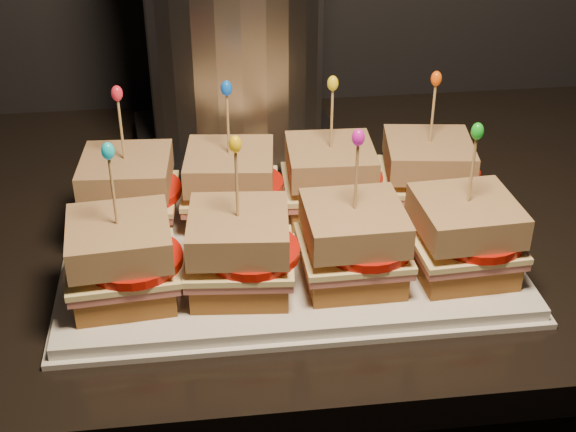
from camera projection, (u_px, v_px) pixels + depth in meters
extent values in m
cube|color=black|center=(515.00, 206.00, 1.01)|extent=(2.20, 0.68, 0.04)
cube|color=white|center=(288.00, 252.00, 0.87)|extent=(0.47, 0.29, 0.02)
cube|color=white|center=(288.00, 257.00, 0.87)|extent=(0.48, 0.30, 0.01)
cube|color=brown|center=(131.00, 213.00, 0.90)|extent=(0.10, 0.10, 0.03)
cube|color=#C55C59|center=(129.00, 200.00, 0.89)|extent=(0.11, 0.11, 0.01)
cube|color=#FDEA9B|center=(129.00, 195.00, 0.88)|extent=(0.11, 0.11, 0.01)
cylinder|color=#B7140A|center=(139.00, 191.00, 0.88)|extent=(0.09, 0.09, 0.01)
cube|color=brown|center=(126.00, 172.00, 0.87)|extent=(0.10, 0.10, 0.03)
cylinder|color=tan|center=(122.00, 133.00, 0.85)|extent=(0.00, 0.00, 0.09)
ellipsoid|color=red|center=(117.00, 93.00, 0.82)|extent=(0.01, 0.01, 0.02)
cube|color=brown|center=(231.00, 207.00, 0.91)|extent=(0.10, 0.10, 0.03)
cube|color=#C55C59|center=(231.00, 194.00, 0.90)|extent=(0.11, 0.11, 0.01)
cube|color=#FDEA9B|center=(231.00, 189.00, 0.90)|extent=(0.12, 0.11, 0.01)
cylinder|color=#B7140A|center=(242.00, 185.00, 0.89)|extent=(0.09, 0.09, 0.01)
cube|color=brown|center=(230.00, 166.00, 0.88)|extent=(0.11, 0.11, 0.03)
cylinder|color=tan|center=(228.00, 128.00, 0.86)|extent=(0.00, 0.00, 0.09)
ellipsoid|color=blue|center=(226.00, 88.00, 0.83)|extent=(0.01, 0.01, 0.02)
cube|color=brown|center=(329.00, 201.00, 0.92)|extent=(0.10, 0.10, 0.03)
cube|color=#C55C59|center=(330.00, 188.00, 0.91)|extent=(0.11, 0.10, 0.01)
cube|color=#FDEA9B|center=(330.00, 183.00, 0.91)|extent=(0.11, 0.11, 0.01)
cylinder|color=#B7140A|center=(341.00, 179.00, 0.90)|extent=(0.09, 0.09, 0.01)
cube|color=brown|center=(330.00, 160.00, 0.89)|extent=(0.10, 0.10, 0.03)
cylinder|color=tan|center=(332.00, 122.00, 0.87)|extent=(0.00, 0.00, 0.09)
ellipsoid|color=yellow|center=(333.00, 83.00, 0.85)|extent=(0.01, 0.01, 0.02)
cube|color=brown|center=(425.00, 195.00, 0.93)|extent=(0.11, 0.11, 0.03)
cube|color=#C55C59|center=(426.00, 182.00, 0.92)|extent=(0.12, 0.11, 0.01)
cube|color=#FDEA9B|center=(426.00, 177.00, 0.92)|extent=(0.12, 0.11, 0.01)
cylinder|color=#B7140A|center=(439.00, 173.00, 0.91)|extent=(0.09, 0.09, 0.01)
cube|color=brown|center=(429.00, 155.00, 0.91)|extent=(0.11, 0.11, 0.03)
cylinder|color=tan|center=(432.00, 117.00, 0.88)|extent=(0.00, 0.00, 0.09)
ellipsoid|color=#EF5008|center=(436.00, 79.00, 0.86)|extent=(0.01, 0.01, 0.02)
cube|color=brown|center=(125.00, 283.00, 0.78)|extent=(0.10, 0.10, 0.03)
cube|color=#C55C59|center=(123.00, 269.00, 0.77)|extent=(0.11, 0.11, 0.01)
cube|color=#FDEA9B|center=(122.00, 263.00, 0.77)|extent=(0.11, 0.11, 0.01)
cylinder|color=#B7140A|center=(134.00, 259.00, 0.76)|extent=(0.09, 0.09, 0.01)
cube|color=brown|center=(119.00, 238.00, 0.75)|extent=(0.10, 0.10, 0.03)
cylinder|color=tan|center=(114.00, 195.00, 0.73)|extent=(0.00, 0.00, 0.09)
ellipsoid|color=#12B7C7|center=(108.00, 151.00, 0.71)|extent=(0.01, 0.01, 0.02)
cube|color=brown|center=(240.00, 275.00, 0.79)|extent=(0.10, 0.10, 0.03)
cube|color=#C55C59|center=(240.00, 261.00, 0.78)|extent=(0.11, 0.11, 0.01)
cube|color=#FDEA9B|center=(239.00, 255.00, 0.78)|extent=(0.11, 0.11, 0.01)
cylinder|color=#B7140A|center=(252.00, 251.00, 0.77)|extent=(0.09, 0.09, 0.01)
cube|color=brown|center=(238.00, 230.00, 0.77)|extent=(0.10, 0.10, 0.03)
cylinder|color=tan|center=(237.00, 188.00, 0.74)|extent=(0.00, 0.00, 0.09)
ellipsoid|color=#EAB50C|center=(235.00, 144.00, 0.72)|extent=(0.01, 0.01, 0.02)
cube|color=brown|center=(352.00, 267.00, 0.80)|extent=(0.09, 0.09, 0.03)
cube|color=#C55C59|center=(353.00, 253.00, 0.80)|extent=(0.10, 0.10, 0.01)
cube|color=#FDEA9B|center=(353.00, 247.00, 0.79)|extent=(0.11, 0.10, 0.01)
cylinder|color=#B7140A|center=(366.00, 243.00, 0.78)|extent=(0.09, 0.09, 0.01)
cube|color=brown|center=(354.00, 223.00, 0.78)|extent=(0.10, 0.10, 0.03)
cylinder|color=tan|center=(356.00, 181.00, 0.75)|extent=(0.00, 0.00, 0.09)
ellipsoid|color=#D418AC|center=(358.00, 138.00, 0.73)|extent=(0.01, 0.01, 0.02)
cube|color=brown|center=(460.00, 259.00, 0.82)|extent=(0.10, 0.10, 0.03)
cube|color=#C55C59|center=(462.00, 246.00, 0.81)|extent=(0.11, 0.10, 0.01)
cube|color=#FDEA9B|center=(463.00, 240.00, 0.80)|extent=(0.11, 0.11, 0.01)
cylinder|color=#B7140A|center=(477.00, 236.00, 0.80)|extent=(0.09, 0.09, 0.01)
cube|color=brown|center=(466.00, 216.00, 0.79)|extent=(0.10, 0.10, 0.03)
cylinder|color=tan|center=(472.00, 174.00, 0.77)|extent=(0.00, 0.00, 0.09)
ellipsoid|color=#16A81D|center=(477.00, 131.00, 0.74)|extent=(0.01, 0.01, 0.02)
cube|color=#262628|center=(239.00, 146.00, 1.08)|extent=(0.28, 0.25, 0.03)
cylinder|color=silver|center=(235.00, 30.00, 1.00)|extent=(0.22, 0.22, 0.29)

